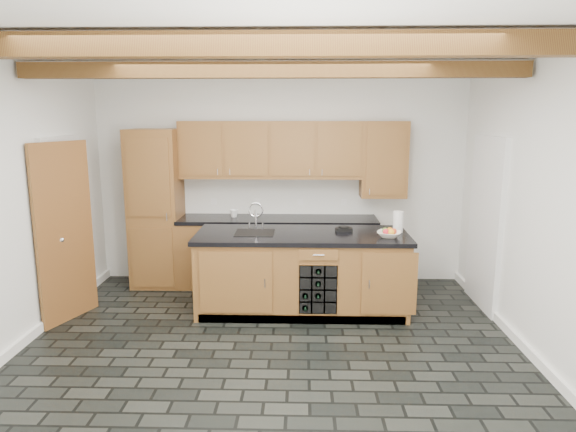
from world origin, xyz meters
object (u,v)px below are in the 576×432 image
(fruit_bowl, at_px, (389,234))
(island, at_px, (302,272))
(paper_towel, at_px, (398,222))
(kitchen_scale, at_px, (344,229))

(fruit_bowl, bearing_deg, island, 170.77)
(island, xyz_separation_m, paper_towel, (1.11, 0.10, 0.59))
(island, relative_size, fruit_bowl, 9.28)
(fruit_bowl, xyz_separation_m, paper_towel, (0.14, 0.26, 0.09))
(island, relative_size, kitchen_scale, 12.27)
(kitchen_scale, relative_size, paper_towel, 0.81)
(paper_towel, bearing_deg, island, -174.85)
(island, relative_size, paper_towel, 9.99)
(kitchen_scale, distance_m, fruit_bowl, 0.56)
(kitchen_scale, xyz_separation_m, paper_towel, (0.63, -0.03, 0.10))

